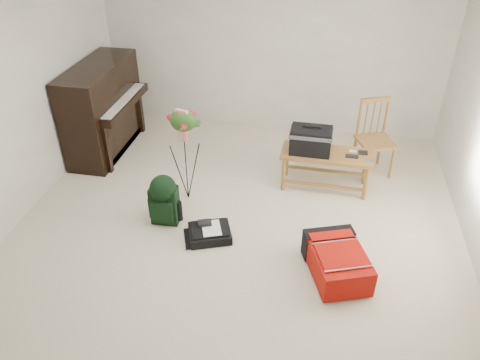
% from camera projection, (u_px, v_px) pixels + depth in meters
% --- Properties ---
extents(floor, '(5.00, 5.50, 0.01)m').
position_uv_depth(floor, '(235.00, 236.00, 5.20)').
color(floor, beige).
rests_on(floor, ground).
extents(ceiling, '(5.00, 5.50, 0.01)m').
position_uv_depth(ceiling, '(233.00, 2.00, 3.82)').
color(ceiling, white).
rests_on(ceiling, wall_back).
extents(wall_back, '(5.00, 0.04, 2.50)m').
position_uv_depth(wall_back, '(272.00, 48.00, 6.76)').
color(wall_back, silver).
rests_on(wall_back, floor).
extents(wall_left, '(0.04, 5.50, 2.50)m').
position_uv_depth(wall_left, '(1.00, 116.00, 4.90)').
color(wall_left, silver).
rests_on(wall_left, floor).
extents(piano, '(0.71, 1.50, 1.25)m').
position_uv_depth(piano, '(104.00, 111.00, 6.52)').
color(piano, black).
rests_on(piano, floor).
extents(bench, '(1.12, 0.47, 0.86)m').
position_uv_depth(bench, '(316.00, 145.00, 5.70)').
color(bench, olive).
rests_on(bench, floor).
extents(dining_chair, '(0.56, 0.56, 1.00)m').
position_uv_depth(dining_chair, '(376.00, 139.00, 6.07)').
color(dining_chair, olive).
rests_on(dining_chair, floor).
extents(red_suitcase, '(0.72, 0.89, 0.32)m').
position_uv_depth(red_suitcase, '(337.00, 258.00, 4.67)').
color(red_suitcase, '#B91307').
rests_on(red_suitcase, floor).
extents(black_duffel, '(0.55, 0.50, 0.19)m').
position_uv_depth(black_duffel, '(210.00, 233.00, 5.15)').
color(black_duffel, black).
rests_on(black_duffel, floor).
extents(green_backpack, '(0.31, 0.30, 0.61)m').
position_uv_depth(green_backpack, '(164.00, 197.00, 5.24)').
color(green_backpack, black).
rests_on(green_backpack, floor).
extents(flower_stand, '(0.45, 0.45, 1.23)m').
position_uv_depth(flower_stand, '(185.00, 156.00, 5.49)').
color(flower_stand, black).
rests_on(flower_stand, floor).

